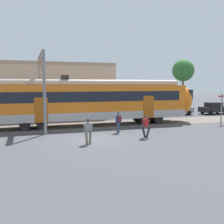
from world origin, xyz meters
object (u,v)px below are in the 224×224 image
pedestrian_navy (118,121)px  parked_car_grey (177,109)px  pedestrian_red (146,124)px  crossing_signal (222,104)px  parked_car_black (214,108)px  pedestrian_grey (88,129)px

pedestrian_navy → parked_car_grey: pedestrian_navy is taller
pedestrian_navy → pedestrian_red: bearing=-65.3°
crossing_signal → parked_car_grey: bearing=88.5°
pedestrian_navy → parked_car_grey: size_ratio=0.41×
parked_car_black → pedestrian_grey: bearing=-148.8°
pedestrian_navy → pedestrian_red: same height
parked_car_grey → crossing_signal: crossing_signal is taller
pedestrian_red → crossing_signal: bearing=20.6°
pedestrian_grey → parked_car_grey: size_ratio=0.41×
pedestrian_navy → crossing_signal: (11.13, 1.19, 1.02)m
pedestrian_red → crossing_signal: size_ratio=0.56×
pedestrian_grey → crossing_signal: bearing=17.0°
parked_car_grey → pedestrian_grey: bearing=-139.1°
pedestrian_grey → crossing_signal: size_ratio=0.56×
pedestrian_navy → crossing_signal: size_ratio=0.56×
pedestrian_red → parked_car_grey: bearing=49.6°
pedestrian_grey → pedestrian_red: size_ratio=1.00×
pedestrian_red → parked_car_black: pedestrian_red is taller
pedestrian_grey → parked_car_black: bearing=31.2°
crossing_signal → pedestrian_red: bearing=-159.4°
pedestrian_grey → parked_car_black: size_ratio=0.41×
pedestrian_navy → crossing_signal: crossing_signal is taller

